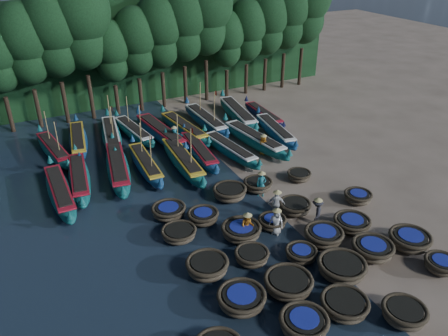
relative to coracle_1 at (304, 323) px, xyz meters
name	(u,v)px	position (x,y,z in m)	size (l,w,h in m)	color
ground	(271,206)	(3.95, 8.94, -0.48)	(120.00, 120.00, 0.00)	gray
foliage_wall	(149,48)	(3.95, 32.44, 4.52)	(40.00, 3.00, 10.00)	black
coracle_1	(304,323)	(0.00, 0.00, 0.00)	(2.18, 2.18, 0.82)	brown
coracle_2	(344,305)	(2.29, 0.09, -0.05)	(2.55, 2.55, 0.74)	brown
coracle_3	(404,313)	(4.30, -1.49, -0.02)	(2.25, 2.25, 0.79)	brown
coracle_4	(441,264)	(8.52, 0.05, -0.07)	(1.78, 1.78, 0.70)	brown
coracle_5	(241,299)	(-1.68, 2.48, -0.04)	(2.36, 2.36, 0.76)	brown
coracle_6	(288,283)	(0.78, 2.33, -0.02)	(2.46, 2.46, 0.80)	brown
coracle_7	(342,268)	(3.78, 2.06, 0.00)	(2.65, 2.65, 0.84)	brown
coracle_8	(373,249)	(6.21, 2.49, -0.01)	(2.70, 2.70, 0.81)	brown
coracle_9	(410,240)	(8.56, 2.17, 0.00)	(2.73, 2.73, 0.82)	brown
coracle_10	(207,266)	(-2.19, 5.13, 0.01)	(2.53, 2.53, 0.85)	brown
coracle_11	(252,256)	(0.25, 4.91, -0.07)	(2.19, 2.19, 0.71)	brown
coracle_12	(301,253)	(2.68, 3.95, -0.09)	(1.89, 1.89, 0.66)	brown
coracle_13	(324,236)	(4.61, 4.56, 0.00)	(2.46, 2.46, 0.82)	brown
coracle_14	(352,223)	(6.87, 4.85, -0.07)	(2.16, 2.16, 0.71)	brown
coracle_15	(179,233)	(-2.41, 8.45, -0.10)	(2.14, 2.14, 0.67)	brown
coracle_16	(241,231)	(0.76, 7.00, -0.02)	(2.29, 2.29, 0.79)	brown
coracle_17	(272,222)	(2.83, 7.04, -0.09)	(1.68, 1.68, 0.66)	brown
coracle_18	(295,207)	(4.88, 7.72, -0.04)	(2.35, 2.35, 0.77)	brown
coracle_19	(358,197)	(9.17, 6.93, -0.08)	(2.11, 2.11, 0.68)	brown
coracle_20	(169,211)	(-2.17, 10.75, -0.05)	(2.09, 2.09, 0.73)	brown
coracle_21	(203,216)	(-0.56, 9.27, -0.04)	(1.88, 1.88, 0.75)	brown
coracle_22	(230,192)	(2.05, 10.92, 0.01)	(2.22, 2.22, 0.84)	brown
coracle_23	(258,185)	(4.21, 11.03, -0.05)	(2.13, 2.13, 0.74)	brown
coracle_24	(299,175)	(7.46, 10.93, -0.11)	(2.02, 2.02, 0.64)	brown
long_boat_0	(60,191)	(-7.71, 15.80, 0.07)	(1.56, 8.20, 1.44)	#105C58
long_boat_1	(79,178)	(-6.27, 17.07, 0.06)	(2.30, 7.97, 1.41)	#105C58
long_boat_2	(118,167)	(-3.57, 17.30, 0.12)	(2.91, 8.72, 1.55)	#105C58
long_boat_3	(146,164)	(-1.63, 17.03, 0.05)	(1.60, 7.74, 3.29)	navy
long_boat_4	(183,160)	(0.95, 16.27, 0.11)	(1.92, 8.71, 3.70)	#105C58
long_boat_5	(199,151)	(2.66, 17.24, 0.05)	(1.98, 7.89, 1.39)	navy
long_boat_6	(230,149)	(4.90, 16.47, 0.04)	(2.33, 7.71, 1.37)	#105C58
long_boat_7	(254,139)	(7.44, 17.10, 0.12)	(2.62, 8.76, 1.55)	#105C58
long_boat_8	(275,131)	(9.97, 17.95, 0.05)	(2.44, 7.84, 1.39)	navy
long_boat_9	(54,150)	(-7.22, 22.48, 0.05)	(2.48, 7.68, 3.30)	#105C58
long_boat_10	(78,140)	(-5.23, 23.31, 0.07)	(2.48, 8.00, 1.42)	navy
long_boat_11	(112,135)	(-2.62, 23.04, 0.10)	(2.79, 8.41, 3.62)	#105C58
long_boat_12	(134,131)	(-0.72, 23.21, 0.04)	(2.35, 7.57, 3.24)	#105C58
long_boat_13	(160,132)	(1.12, 21.72, 0.14)	(2.66, 9.16, 1.62)	navy
long_boat_14	(184,128)	(3.24, 21.72, 0.09)	(2.44, 8.46, 1.50)	#105C58
long_boat_15	(206,120)	(5.64, 22.61, 0.11)	(1.69, 8.65, 3.67)	navy
long_boat_16	(238,113)	(8.90, 22.65, 0.14)	(2.79, 9.14, 1.62)	#105C58
long_boat_17	(263,115)	(10.97, 21.53, 0.01)	(1.52, 7.31, 1.29)	#0E1134
fisherman_0	(276,221)	(2.69, 6.43, 0.40)	(0.93, 0.94, 1.84)	silver
fisherman_1	(261,183)	(4.03, 10.33, 0.48)	(0.75, 0.66, 1.93)	#1B6975
fisherman_2	(247,225)	(1.08, 6.90, 0.35)	(0.95, 0.92, 1.74)	#B16817
fisherman_3	(317,211)	(5.32, 6.17, 0.42)	(1.23, 1.25, 1.92)	black
fisherman_4	(277,203)	(3.70, 7.98, 0.44)	(1.06, 0.89, 1.90)	silver
fisherman_5	(175,136)	(1.72, 19.95, 0.39)	(1.61, 0.85, 1.85)	#1B6975
fisherman_6	(263,144)	(7.30, 15.51, 0.39)	(0.85, 0.94, 1.81)	#B16817
tree_2	(24,43)	(-7.45, 28.94, 6.85)	(4.51, 4.51, 10.63)	black
tree_3	(52,32)	(-5.15, 28.94, 7.52)	(4.92, 4.92, 11.60)	black
tree_4	(80,21)	(-2.85, 28.94, 8.20)	(5.34, 5.34, 12.58)	black
tree_5	(111,51)	(-0.55, 28.94, 5.49)	(3.68, 3.68, 8.68)	black
tree_6	(136,41)	(1.75, 28.94, 6.17)	(4.09, 4.09, 9.65)	black
tree_7	(159,31)	(4.05, 28.94, 6.85)	(4.51, 4.51, 10.63)	black
tree_8	(183,21)	(6.35, 28.94, 7.52)	(4.92, 4.92, 11.60)	black
tree_9	(205,11)	(8.65, 28.94, 8.20)	(5.34, 5.34, 12.58)	black
tree_10	(227,38)	(10.95, 28.94, 5.49)	(3.68, 3.68, 8.68)	black
tree_11	(247,29)	(13.25, 28.94, 6.17)	(4.09, 4.09, 9.65)	black
tree_12	(267,21)	(15.55, 28.94, 6.85)	(4.51, 4.51, 10.63)	black
tree_13	(287,12)	(17.85, 28.94, 7.52)	(4.92, 4.92, 11.60)	black
tree_14	(306,4)	(20.15, 28.94, 8.20)	(5.34, 5.34, 12.58)	black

